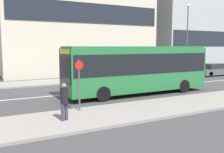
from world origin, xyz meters
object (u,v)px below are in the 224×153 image
(pedestrian_near_stop, at_px, (64,100))
(street_lamp, at_px, (187,33))
(parked_car_1, at_px, (213,70))
(city_bus, at_px, (138,67))
(bus_stop_sign, at_px, (79,81))
(parked_car_0, at_px, (178,72))

(pedestrian_near_stop, bearing_deg, street_lamp, -168.28)
(parked_car_1, distance_m, pedestrian_near_stop, 23.03)
(city_bus, distance_m, street_lamp, 14.65)
(city_bus, bearing_deg, bus_stop_sign, -146.73)
(parked_car_0, xyz_separation_m, pedestrian_near_stop, (-15.61, -9.90, 0.41))
(parked_car_0, height_order, parked_car_1, parked_car_1)
(parked_car_1, relative_size, bus_stop_sign, 1.80)
(bus_stop_sign, height_order, street_lamp, street_lamp)
(city_bus, distance_m, parked_car_1, 15.20)
(bus_stop_sign, bearing_deg, parked_car_1, 23.10)
(street_lamp, bearing_deg, parked_car_1, -48.02)
(parked_car_0, relative_size, bus_stop_sign, 1.76)
(parked_car_1, distance_m, bus_stop_sign, 21.41)
(parked_car_0, height_order, pedestrian_near_stop, pedestrian_near_stop)
(parked_car_0, height_order, bus_stop_sign, bus_stop_sign)
(parked_car_1, relative_size, street_lamp, 0.57)
(bus_stop_sign, bearing_deg, city_bus, 28.55)
(pedestrian_near_stop, height_order, street_lamp, street_lamp)
(pedestrian_near_stop, bearing_deg, bus_stop_sign, -152.64)
(bus_stop_sign, relative_size, street_lamp, 0.32)
(parked_car_1, bearing_deg, city_bus, -159.16)
(city_bus, distance_m, pedestrian_near_stop, 8.05)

